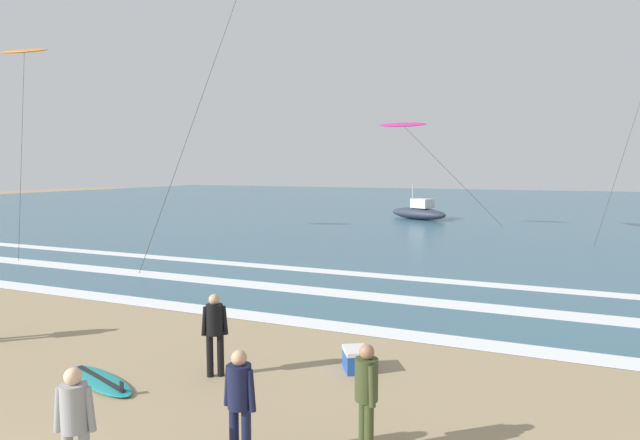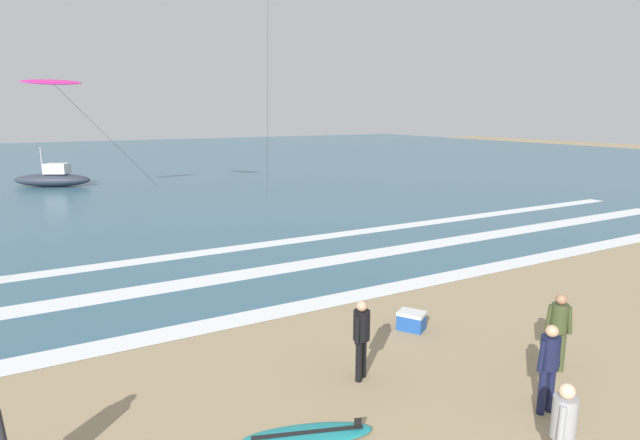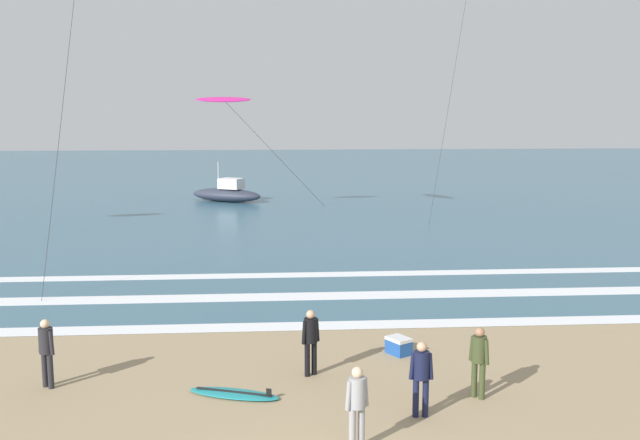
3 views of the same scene
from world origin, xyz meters
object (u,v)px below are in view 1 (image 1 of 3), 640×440
object	(u,v)px
surfboard_foreground_flat	(101,380)
offshore_boat	(419,212)
surfer_mid_group	(240,397)
surfer_left_near	(366,390)
kite_magenta_low_near	(403,125)
surfer_foreground_main	(215,327)
surfer_background_far	(75,420)
cooler_box	(356,359)
kite_orange_mid_center	(24,52)

from	to	relation	value
surfboard_foreground_flat	offshore_boat	xyz separation A→B (m)	(-2.02, 33.80, 0.51)
surfer_mid_group	surfboard_foreground_flat	distance (m)	4.22
surfer_left_near	kite_magenta_low_near	world-z (taller)	kite_magenta_low_near
surfer_foreground_main	surfboard_foreground_flat	bearing A→B (deg)	-147.39
surfer_mid_group	offshore_boat	bearing A→B (deg)	99.53
surfer_background_far	surfer_mid_group	bearing A→B (deg)	42.04
kite_magenta_low_near	cooler_box	distance (m)	26.72
kite_orange_mid_center	kite_magenta_low_near	bearing A→B (deg)	33.26
surfboard_foreground_flat	kite_orange_mid_center	size ratio (longest dim) A/B	0.20
surfboard_foreground_flat	kite_orange_mid_center	bearing A→B (deg)	143.80
surfboard_foreground_flat	kite_orange_mid_center	xyz separation A→B (m)	(-20.81, 15.23, 10.56)
offshore_boat	kite_magenta_low_near	bearing A→B (deg)	-87.45
offshore_boat	cooler_box	distance (m)	31.91
surfer_background_far	surfer_left_near	distance (m)	3.69
offshore_boat	cooler_box	bearing A→B (deg)	-78.90
surfer_foreground_main	surfer_left_near	bearing A→B (deg)	-24.37
kite_orange_mid_center	offshore_boat	distance (m)	28.26
surfer_mid_group	kite_magenta_low_near	size ratio (longest dim) A/B	0.21
surfer_mid_group	offshore_boat	size ratio (longest dim) A/B	0.30
surfer_mid_group	kite_orange_mid_center	xyz separation A→B (m)	(-24.69, 16.61, 9.65)
surfer_left_near	kite_magenta_low_near	xyz separation A→B (m)	(-7.09, 28.22, 5.77)
kite_magenta_low_near	cooler_box	bearing A→B (deg)	-76.90
surfer_mid_group	cooler_box	world-z (taller)	surfer_mid_group
surfer_background_far	surfboard_foreground_flat	size ratio (longest dim) A/B	0.73
kite_orange_mid_center	cooler_box	distance (m)	29.86
cooler_box	surfer_left_near	bearing A→B (deg)	-67.71
surfer_background_far	surfer_left_near	world-z (taller)	same
surfer_left_near	kite_magenta_low_near	bearing A→B (deg)	104.11
surfer_left_near	surfboard_foreground_flat	size ratio (longest dim) A/B	0.73
cooler_box	surfer_mid_group	bearing A→B (deg)	-93.54
surfer_left_near	surfboard_foreground_flat	distance (m)	5.44
surfer_background_far	kite_orange_mid_center	bearing A→B (deg)	142.30
surfer_foreground_main	surfboard_foreground_flat	size ratio (longest dim) A/B	0.73
kite_magenta_low_near	offshore_boat	xyz separation A→B (m)	(-0.27, 6.07, -6.18)
surfer_foreground_main	cooler_box	xyz separation A→B (m)	(2.36, 1.36, -0.74)
surfer_mid_group	kite_orange_mid_center	size ratio (longest dim) A/B	0.15
surfer_background_far	cooler_box	bearing A→B (deg)	71.70
surfer_mid_group	surfer_left_near	bearing A→B (deg)	31.30
surfer_left_near	kite_orange_mid_center	size ratio (longest dim) A/B	0.15
offshore_boat	kite_orange_mid_center	bearing A→B (deg)	-135.34
surfer_mid_group	cooler_box	distance (m)	3.94
surfer_background_far	cooler_box	distance (m)	5.53
surfer_background_far	kite_magenta_low_near	world-z (taller)	kite_magenta_low_near
surfer_mid_group	surfer_left_near	xyz separation A→B (m)	(1.46, 0.89, 0.00)
surfboard_foreground_flat	offshore_boat	bearing A→B (deg)	93.42
surfer_foreground_main	kite_magenta_low_near	size ratio (longest dim) A/B	0.21
surfer_foreground_main	kite_orange_mid_center	bearing A→B (deg)	148.01
surfer_background_far	surfboard_foreground_flat	bearing A→B (deg)	131.54
cooler_box	offshore_boat	bearing A→B (deg)	101.10
surfboard_foreground_flat	offshore_boat	world-z (taller)	offshore_boat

